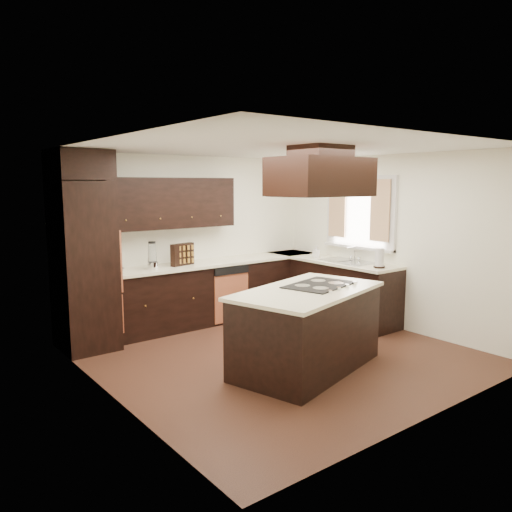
% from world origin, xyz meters
% --- Properties ---
extents(floor, '(4.20, 4.20, 0.02)m').
position_xyz_m(floor, '(0.00, 0.00, -0.01)').
color(floor, brown).
rests_on(floor, ground).
extents(ceiling, '(4.20, 4.20, 0.02)m').
position_xyz_m(ceiling, '(0.00, 0.00, 2.51)').
color(ceiling, silver).
rests_on(ceiling, ground).
extents(wall_back, '(4.20, 0.02, 2.50)m').
position_xyz_m(wall_back, '(0.00, 2.11, 1.25)').
color(wall_back, white).
rests_on(wall_back, ground).
extents(wall_front, '(4.20, 0.02, 2.50)m').
position_xyz_m(wall_front, '(0.00, -2.11, 1.25)').
color(wall_front, white).
rests_on(wall_front, ground).
extents(wall_left, '(0.02, 4.20, 2.50)m').
position_xyz_m(wall_left, '(-2.11, 0.00, 1.25)').
color(wall_left, white).
rests_on(wall_left, ground).
extents(wall_right, '(0.02, 4.20, 2.50)m').
position_xyz_m(wall_right, '(2.11, 0.00, 1.25)').
color(wall_right, white).
rests_on(wall_right, ground).
extents(oven_column, '(0.65, 0.75, 2.12)m').
position_xyz_m(oven_column, '(-1.78, 1.71, 1.06)').
color(oven_column, black).
rests_on(oven_column, floor).
extents(wall_oven_face, '(0.05, 0.62, 0.78)m').
position_xyz_m(wall_oven_face, '(-1.43, 1.71, 1.12)').
color(wall_oven_face, '#B95F3B').
rests_on(wall_oven_face, oven_column).
extents(base_cabinets_back, '(2.93, 0.60, 0.88)m').
position_xyz_m(base_cabinets_back, '(0.03, 1.80, 0.44)').
color(base_cabinets_back, black).
rests_on(base_cabinets_back, floor).
extents(base_cabinets_right, '(0.60, 2.40, 0.88)m').
position_xyz_m(base_cabinets_right, '(1.80, 0.90, 0.44)').
color(base_cabinets_right, black).
rests_on(base_cabinets_right, floor).
extents(countertop_back, '(2.93, 0.63, 0.04)m').
position_xyz_m(countertop_back, '(0.03, 1.79, 0.90)').
color(countertop_back, '#F8F3CB').
rests_on(countertop_back, base_cabinets_back).
extents(countertop_right, '(0.63, 2.40, 0.04)m').
position_xyz_m(countertop_right, '(1.79, 0.90, 0.90)').
color(countertop_right, '#F8F3CB').
rests_on(countertop_right, base_cabinets_right).
extents(upper_cabinets, '(2.00, 0.34, 0.72)m').
position_xyz_m(upper_cabinets, '(-0.43, 1.93, 1.81)').
color(upper_cabinets, black).
rests_on(upper_cabinets, wall_back).
extents(dishwasher_front, '(0.60, 0.05, 0.72)m').
position_xyz_m(dishwasher_front, '(0.33, 1.50, 0.40)').
color(dishwasher_front, '#B95F3B').
rests_on(dishwasher_front, floor).
extents(window_frame, '(0.06, 1.32, 1.12)m').
position_xyz_m(window_frame, '(2.07, 0.55, 1.65)').
color(window_frame, silver).
rests_on(window_frame, wall_right).
extents(window_pane, '(0.00, 1.20, 1.00)m').
position_xyz_m(window_pane, '(2.10, 0.55, 1.65)').
color(window_pane, white).
rests_on(window_pane, wall_right).
extents(curtain_left, '(0.02, 0.34, 0.90)m').
position_xyz_m(curtain_left, '(2.01, 0.13, 1.70)').
color(curtain_left, beige).
rests_on(curtain_left, wall_right).
extents(curtain_right, '(0.02, 0.34, 0.90)m').
position_xyz_m(curtain_right, '(2.01, 0.97, 1.70)').
color(curtain_right, beige).
rests_on(curtain_right, wall_right).
extents(sink_rim, '(0.52, 0.84, 0.01)m').
position_xyz_m(sink_rim, '(1.80, 0.55, 0.92)').
color(sink_rim, silver).
rests_on(sink_rim, countertop_right).
extents(island, '(1.97, 1.40, 0.88)m').
position_xyz_m(island, '(-0.05, -0.53, 0.44)').
color(island, black).
rests_on(island, floor).
extents(island_top, '(2.04, 1.48, 0.04)m').
position_xyz_m(island_top, '(-0.05, -0.53, 0.90)').
color(island_top, '#F8F3CB').
rests_on(island_top, island).
extents(cooktop, '(0.96, 0.76, 0.01)m').
position_xyz_m(cooktop, '(0.21, -0.46, 0.93)').
color(cooktop, black).
rests_on(cooktop, island_top).
extents(range_hood, '(1.05, 0.72, 0.42)m').
position_xyz_m(range_hood, '(0.10, -0.55, 2.16)').
color(range_hood, black).
rests_on(range_hood, ceiling).
extents(hood_duct, '(0.55, 0.50, 0.13)m').
position_xyz_m(hood_duct, '(0.10, -0.55, 2.44)').
color(hood_duct, black).
rests_on(hood_duct, ceiling).
extents(blender_base, '(0.15, 0.15, 0.10)m').
position_xyz_m(blender_base, '(-0.83, 1.73, 0.97)').
color(blender_base, silver).
rests_on(blender_base, countertop_back).
extents(blender_pitcher, '(0.13, 0.13, 0.26)m').
position_xyz_m(blender_pitcher, '(-0.83, 1.73, 1.15)').
color(blender_pitcher, silver).
rests_on(blender_pitcher, blender_base).
extents(spice_rack, '(0.39, 0.18, 0.32)m').
position_xyz_m(spice_rack, '(-0.34, 1.76, 1.08)').
color(spice_rack, black).
rests_on(spice_rack, countertop_back).
extents(mixing_bowl, '(0.32, 0.32, 0.06)m').
position_xyz_m(mixing_bowl, '(-1.34, 1.77, 0.95)').
color(mixing_bowl, silver).
rests_on(mixing_bowl, countertop_back).
extents(soap_bottle, '(0.10, 0.10, 0.19)m').
position_xyz_m(soap_bottle, '(1.72, 1.13, 1.02)').
color(soap_bottle, silver).
rests_on(soap_bottle, countertop_right).
extents(paper_towel, '(0.16, 0.16, 0.27)m').
position_xyz_m(paper_towel, '(1.72, -0.12, 1.06)').
color(paper_towel, silver).
rests_on(paper_towel, countertop_right).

